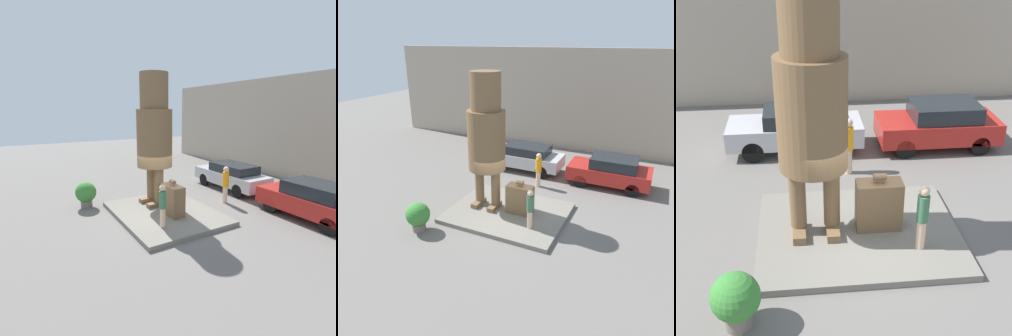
% 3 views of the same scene
% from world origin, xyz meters
% --- Properties ---
extents(ground_plane, '(60.00, 60.00, 0.00)m').
position_xyz_m(ground_plane, '(0.00, 0.00, 0.00)').
color(ground_plane, slate).
extents(pedestal, '(4.93, 3.98, 0.18)m').
position_xyz_m(pedestal, '(0.00, 0.00, 0.09)').
color(pedestal, slate).
rests_on(pedestal, ground_plane).
extents(building_backdrop, '(28.00, 0.60, 6.67)m').
position_xyz_m(building_backdrop, '(0.00, 10.37, 3.34)').
color(building_backdrop, tan).
rests_on(building_backdrop, ground_plane).
extents(statue_figure, '(1.59, 1.59, 5.86)m').
position_xyz_m(statue_figure, '(-1.05, 0.08, 3.60)').
color(statue_figure, brown).
rests_on(statue_figure, pedestal).
extents(giant_suitcase, '(1.12, 0.55, 1.50)m').
position_xyz_m(giant_suitcase, '(0.50, 0.09, 0.82)').
color(giant_suitcase, brown).
rests_on(giant_suitcase, pedestal).
extents(tourist, '(0.28, 0.28, 1.64)m').
position_xyz_m(tourist, '(1.33, -0.85, 1.07)').
color(tourist, beige).
rests_on(tourist, pedestal).
extents(parked_car_silver, '(4.49, 1.77, 1.51)m').
position_xyz_m(parked_car_silver, '(-1.42, 5.20, 0.82)').
color(parked_car_silver, '#B7B7BC').
rests_on(parked_car_silver, ground_plane).
extents(parked_car_red, '(4.12, 1.89, 1.59)m').
position_xyz_m(parked_car_red, '(3.45, 5.05, 0.84)').
color(parked_car_red, '#B2231E').
rests_on(parked_car_red, ground_plane).
extents(planter_pot, '(0.96, 0.96, 1.21)m').
position_xyz_m(planter_pot, '(-2.68, -2.70, 0.68)').
color(planter_pot, '#70665B').
rests_on(planter_pot, ground_plane).
extents(worker_hivis, '(0.31, 0.31, 1.81)m').
position_xyz_m(worker_hivis, '(0.12, 3.35, 0.99)').
color(worker_hivis, beige).
rests_on(worker_hivis, ground_plane).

